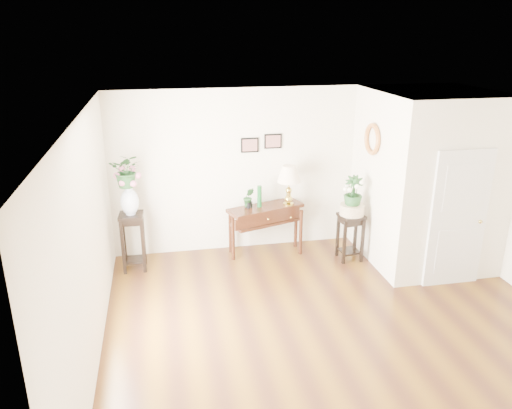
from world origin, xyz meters
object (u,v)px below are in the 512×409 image
object	(u,v)px
console_table	(265,230)
plant_stand_a	(133,242)
table_lamp	(289,185)
plant_stand_b	(350,237)

from	to	relation	value
console_table	plant_stand_a	xyz separation A→B (m)	(-2.21, -0.18, 0.04)
plant_stand_a	table_lamp	bearing A→B (deg)	3.88
plant_stand_a	console_table	bearing A→B (deg)	4.58
console_table	plant_stand_b	distance (m)	1.44
console_table	table_lamp	distance (m)	0.88
console_table	plant_stand_a	distance (m)	2.21
plant_stand_a	plant_stand_b	bearing A→B (deg)	-5.29
console_table	plant_stand_a	bearing A→B (deg)	166.19
plant_stand_a	plant_stand_b	xyz separation A→B (m)	(3.55, -0.33, -0.08)
console_table	plant_stand_b	world-z (taller)	console_table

